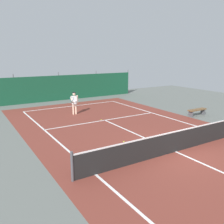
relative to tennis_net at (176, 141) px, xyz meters
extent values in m
plane|color=slate|center=(0.00, 0.00, -0.51)|extent=(36.00, 36.00, 0.00)
cube|color=brown|center=(0.00, 0.00, -0.51)|extent=(11.02, 26.60, 0.01)
cube|color=white|center=(0.00, 11.90, -0.50)|extent=(8.22, 0.10, 0.01)
cube|color=white|center=(-4.11, 0.00, -0.50)|extent=(0.10, 23.80, 0.01)
cube|color=white|center=(0.00, 6.40, -0.50)|extent=(8.22, 0.10, 0.01)
cube|color=white|center=(0.00, 0.00, -0.50)|extent=(0.10, 12.80, 0.01)
cube|color=white|center=(0.00, 11.75, -0.50)|extent=(0.10, 0.30, 0.01)
cube|color=black|center=(0.00, 0.00, -0.04)|extent=(9.92, 0.03, 0.95)
cube|color=white|center=(0.00, 0.00, 0.46)|extent=(9.92, 0.04, 0.05)
cylinder|color=#47474C|center=(-5.01, 0.00, 0.04)|extent=(0.10, 0.10, 1.10)
cube|color=#14472D|center=(0.00, 15.11, 0.69)|extent=(16.22, 0.06, 2.40)
cylinder|color=#595B60|center=(-4.05, 15.17, 0.84)|extent=(0.08, 0.08, 2.70)
cylinder|color=#595B60|center=(0.00, 15.17, 0.84)|extent=(0.08, 0.08, 2.70)
cylinder|color=#595B60|center=(4.05, 15.17, 0.84)|extent=(0.08, 0.08, 2.70)
cylinder|color=#595B60|center=(8.11, 15.17, 0.84)|extent=(0.08, 0.08, 2.70)
cube|color=#234C1E|center=(0.00, 15.71, 0.04)|extent=(14.60, 0.70, 1.10)
cylinder|color=beige|center=(-0.94, 9.04, -0.10)|extent=(0.12, 0.12, 0.82)
cylinder|color=beige|center=(-1.13, 9.08, -0.10)|extent=(0.12, 0.12, 0.82)
cylinder|color=white|center=(-1.03, 9.06, 0.39)|extent=(0.40, 0.40, 0.22)
cube|color=white|center=(-1.03, 9.06, 0.59)|extent=(0.39, 0.26, 0.56)
sphere|color=beige|center=(-1.03, 9.06, 1.02)|extent=(0.22, 0.22, 0.22)
cylinder|color=black|center=(-1.03, 9.06, 1.11)|extent=(0.23, 0.23, 0.04)
cylinder|color=beige|center=(-0.81, 9.02, 0.62)|extent=(0.09, 0.09, 0.58)
cylinder|color=beige|center=(-1.28, 8.98, 0.62)|extent=(0.18, 0.53, 0.41)
cylinder|color=black|center=(-1.38, 8.69, 0.51)|extent=(0.08, 0.28, 0.13)
torus|color=teal|center=(-1.38, 8.69, 0.73)|extent=(0.32, 0.18, 0.29)
sphere|color=#CCDB33|center=(-0.16, 6.60, -0.48)|extent=(0.07, 0.07, 0.07)
sphere|color=#CCDB33|center=(-1.30, 2.25, -0.48)|extent=(0.07, 0.07, 0.07)
cube|color=brown|center=(6.31, 3.99, -0.06)|extent=(1.60, 0.40, 0.08)
cube|color=#4C4C51|center=(5.66, 3.99, -0.29)|extent=(0.08, 0.36, 0.45)
cube|color=#4C4C51|center=(6.96, 3.99, -0.29)|extent=(0.08, 0.36, 0.45)
camera|label=1|loc=(-7.88, -7.22, 3.77)|focal=38.84mm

